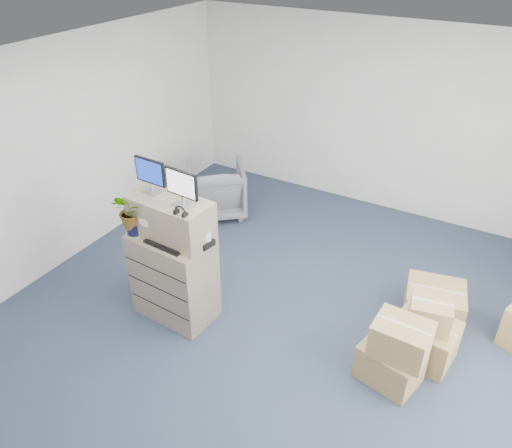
{
  "coord_description": "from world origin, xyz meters",
  "views": [
    {
      "loc": [
        1.91,
        -3.48,
        3.94
      ],
      "look_at": [
        -0.32,
        0.4,
        1.16
      ],
      "focal_mm": 35.0,
      "sensor_mm": 36.0,
      "label": 1
    }
  ],
  "objects_px": {
    "monitor_right": "(182,186)",
    "office_chair": "(216,187)",
    "monitor_left": "(150,174)",
    "filing_cabinet_lower": "(174,277)",
    "potted_plant": "(133,216)",
    "water_bottle": "(175,230)",
    "keyboard": "(166,244)"
  },
  "relations": [
    {
      "from": "water_bottle",
      "to": "office_chair",
      "type": "distance_m",
      "value": 2.44
    },
    {
      "from": "filing_cabinet_lower",
      "to": "monitor_right",
      "type": "distance_m",
      "value": 1.19
    },
    {
      "from": "filing_cabinet_lower",
      "to": "office_chair",
      "type": "height_order",
      "value": "filing_cabinet_lower"
    },
    {
      "from": "monitor_left",
      "to": "keyboard",
      "type": "relative_size",
      "value": 0.82
    },
    {
      "from": "keyboard",
      "to": "filing_cabinet_lower",
      "type": "bearing_deg",
      "value": 117.37
    },
    {
      "from": "filing_cabinet_lower",
      "to": "monitor_left",
      "type": "bearing_deg",
      "value": 163.19
    },
    {
      "from": "water_bottle",
      "to": "potted_plant",
      "type": "bearing_deg",
      "value": -162.33
    },
    {
      "from": "monitor_right",
      "to": "potted_plant",
      "type": "relative_size",
      "value": 0.82
    },
    {
      "from": "monitor_left",
      "to": "office_chair",
      "type": "height_order",
      "value": "monitor_left"
    },
    {
      "from": "monitor_left",
      "to": "monitor_right",
      "type": "relative_size",
      "value": 0.98
    },
    {
      "from": "filing_cabinet_lower",
      "to": "monitor_left",
      "type": "relative_size",
      "value": 2.68
    },
    {
      "from": "monitor_right",
      "to": "potted_plant",
      "type": "height_order",
      "value": "monitor_right"
    },
    {
      "from": "filing_cabinet_lower",
      "to": "monitor_right",
      "type": "bearing_deg",
      "value": 9.8
    },
    {
      "from": "keyboard",
      "to": "water_bottle",
      "type": "relative_size",
      "value": 2.04
    },
    {
      "from": "monitor_left",
      "to": "water_bottle",
      "type": "relative_size",
      "value": 1.66
    },
    {
      "from": "monitor_left",
      "to": "water_bottle",
      "type": "bearing_deg",
      "value": -9.66
    },
    {
      "from": "filing_cabinet_lower",
      "to": "keyboard",
      "type": "relative_size",
      "value": 2.19
    },
    {
      "from": "office_chair",
      "to": "filing_cabinet_lower",
      "type": "bearing_deg",
      "value": 73.48
    },
    {
      "from": "monitor_left",
      "to": "water_bottle",
      "type": "xyz_separation_m",
      "value": [
        0.32,
        -0.07,
        -0.54
      ]
    },
    {
      "from": "filing_cabinet_lower",
      "to": "office_chair",
      "type": "distance_m",
      "value": 2.32
    },
    {
      "from": "office_chair",
      "to": "water_bottle",
      "type": "bearing_deg",
      "value": 75.24
    },
    {
      "from": "monitor_right",
      "to": "office_chair",
      "type": "distance_m",
      "value": 2.7
    },
    {
      "from": "keyboard",
      "to": "potted_plant",
      "type": "bearing_deg",
      "value": -175.98
    },
    {
      "from": "filing_cabinet_lower",
      "to": "water_bottle",
      "type": "height_order",
      "value": "water_bottle"
    },
    {
      "from": "monitor_left",
      "to": "office_chair",
      "type": "xyz_separation_m",
      "value": [
        -0.63,
        2.06,
        -1.26
      ]
    },
    {
      "from": "keyboard",
      "to": "monitor_left",
      "type": "bearing_deg",
      "value": 148.75
    },
    {
      "from": "keyboard",
      "to": "office_chair",
      "type": "bearing_deg",
      "value": 116.7
    },
    {
      "from": "office_chair",
      "to": "monitor_left",
      "type": "bearing_deg",
      "value": 68.28
    },
    {
      "from": "potted_plant",
      "to": "monitor_left",
      "type": "bearing_deg",
      "value": 60.54
    },
    {
      "from": "monitor_right",
      "to": "office_chair",
      "type": "bearing_deg",
      "value": 122.06
    },
    {
      "from": "keyboard",
      "to": "water_bottle",
      "type": "bearing_deg",
      "value": 87.55
    },
    {
      "from": "potted_plant",
      "to": "office_chair",
      "type": "height_order",
      "value": "potted_plant"
    }
  ]
}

